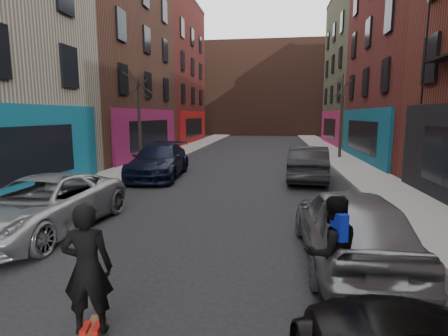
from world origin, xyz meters
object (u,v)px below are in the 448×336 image
(tree_right_far, at_px, (342,109))
(pedestrian, at_px, (332,252))
(parked_left_end, at_px, (159,161))
(skateboard, at_px, (92,334))
(parked_right_far, at_px, (350,225))
(skateboarder, at_px, (87,268))
(parked_right_end, at_px, (308,163))
(parked_left_far, at_px, (42,205))
(tree_left_far, at_px, (139,110))

(tree_right_far, relative_size, pedestrian, 3.64)
(parked_left_end, height_order, skateboard, parked_left_end)
(tree_right_far, height_order, parked_right_far, tree_right_far)
(parked_left_end, height_order, skateboarder, skateboarder)
(parked_right_end, xyz_separation_m, skateboard, (-4.10, -12.59, -0.77))
(parked_left_far, bearing_deg, parked_left_end, 89.23)
(tree_left_far, relative_size, skateboarder, 3.50)
(parked_left_end, bearing_deg, tree_right_far, 35.92)
(tree_right_far, distance_m, parked_right_end, 9.65)
(parked_right_far, height_order, parked_right_end, parked_right_end)
(tree_right_far, height_order, parked_left_end, tree_right_far)
(skateboarder, bearing_deg, parked_left_far, -60.47)
(parked_right_end, bearing_deg, parked_right_far, 95.02)
(tree_left_far, bearing_deg, parked_right_far, -52.43)
(parked_left_far, height_order, pedestrian, pedestrian)
(parked_left_far, height_order, parked_right_end, parked_right_end)
(parked_left_far, relative_size, parked_right_end, 1.07)
(parked_left_end, distance_m, skateboarder, 12.87)
(tree_left_far, xyz_separation_m, parked_right_end, (9.40, -2.76, -2.56))
(skateboarder, distance_m, pedestrian, 3.67)
(tree_right_far, xyz_separation_m, parked_left_far, (-10.67, -17.32, -2.79))
(tree_right_far, bearing_deg, parked_left_end, -139.22)
(tree_right_far, distance_m, parked_right_far, 18.66)
(parked_left_far, xyz_separation_m, skateboard, (3.57, -4.03, -0.69))
(tree_right_far, relative_size, skateboarder, 3.66)
(tree_left_far, xyz_separation_m, skateboarder, (5.30, -15.35, -2.35))
(skateboard, bearing_deg, parked_right_end, 59.95)
(parked_left_end, bearing_deg, parked_left_far, -97.40)
(parked_right_far, bearing_deg, skateboarder, 35.84)
(tree_right_far, distance_m, pedestrian, 20.57)
(tree_right_far, distance_m, parked_left_far, 20.53)
(pedestrian, bearing_deg, skateboarder, -0.27)
(tree_left_far, distance_m, parked_right_end, 10.13)
(skateboarder, xyz_separation_m, pedestrian, (3.44, 1.27, -0.09))
(parked_right_end, bearing_deg, skateboard, 76.97)
(skateboarder, bearing_deg, skateboard, 168.00)
(parked_left_far, xyz_separation_m, pedestrian, (7.01, -2.75, 0.20))
(parked_right_far, relative_size, parked_right_end, 0.96)
(parked_left_end, distance_m, parked_right_far, 11.85)
(pedestrian, bearing_deg, parked_right_end, -113.95)
(parked_left_end, relative_size, skateboarder, 3.09)
(tree_left_far, distance_m, skateboard, 16.58)
(tree_left_far, relative_size, skateboard, 8.12)
(parked_left_far, bearing_deg, skateboarder, -46.69)
(parked_right_end, distance_m, skateboard, 13.26)
(parked_right_far, bearing_deg, parked_left_far, -8.19)
(parked_left_far, xyz_separation_m, parked_right_end, (7.67, 8.56, 0.08))
(parked_right_far, bearing_deg, parked_right_end, -91.53)
(parked_right_far, height_order, skateboard, parked_right_far)
(tree_right_far, relative_size, parked_left_far, 1.27)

